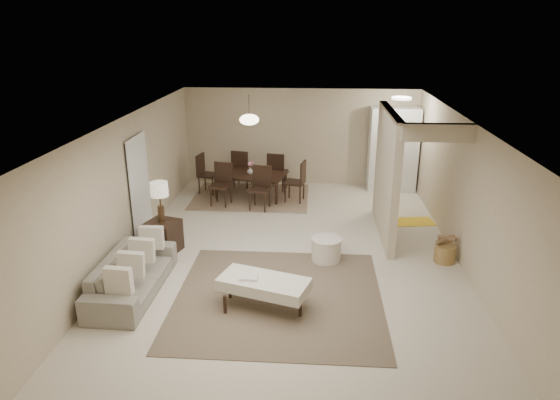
# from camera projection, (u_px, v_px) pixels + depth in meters

# --- Properties ---
(floor) EXTENTS (9.00, 9.00, 0.00)m
(floor) POSITION_uv_depth(u_px,v_px,m) (292.00, 257.00, 9.16)
(floor) COLOR beige
(floor) RESTS_ON ground
(ceiling) EXTENTS (9.00, 9.00, 0.00)m
(ceiling) POSITION_uv_depth(u_px,v_px,m) (293.00, 122.00, 8.32)
(ceiling) COLOR white
(ceiling) RESTS_ON back_wall
(back_wall) EXTENTS (6.00, 0.00, 6.00)m
(back_wall) POSITION_uv_depth(u_px,v_px,m) (300.00, 137.00, 12.97)
(back_wall) COLOR #BDAC8F
(back_wall) RESTS_ON floor
(left_wall) EXTENTS (0.00, 9.00, 9.00)m
(left_wall) POSITION_uv_depth(u_px,v_px,m) (125.00, 189.00, 8.94)
(left_wall) COLOR #BDAC8F
(left_wall) RESTS_ON floor
(right_wall) EXTENTS (0.00, 9.00, 9.00)m
(right_wall) POSITION_uv_depth(u_px,v_px,m) (467.00, 196.00, 8.54)
(right_wall) COLOR #BDAC8F
(right_wall) RESTS_ON floor
(partition) EXTENTS (0.15, 2.50, 2.50)m
(partition) POSITION_uv_depth(u_px,v_px,m) (386.00, 174.00, 9.80)
(partition) COLOR #BDAC8F
(partition) RESTS_ON floor
(doorway) EXTENTS (0.04, 0.90, 2.04)m
(doorway) POSITION_uv_depth(u_px,v_px,m) (139.00, 190.00, 9.58)
(doorway) COLOR black
(doorway) RESTS_ON floor
(pantry_cabinet) EXTENTS (1.20, 0.55, 2.10)m
(pantry_cabinet) POSITION_uv_depth(u_px,v_px,m) (393.00, 149.00, 12.55)
(pantry_cabinet) COLOR white
(pantry_cabinet) RESTS_ON floor
(flush_light) EXTENTS (0.44, 0.44, 0.05)m
(flush_light) POSITION_uv_depth(u_px,v_px,m) (402.00, 98.00, 11.19)
(flush_light) COLOR white
(flush_light) RESTS_ON ceiling
(living_rug) EXTENTS (3.20, 3.20, 0.01)m
(living_rug) POSITION_uv_depth(u_px,v_px,m) (279.00, 297.00, 7.81)
(living_rug) COLOR brown
(living_rug) RESTS_ON floor
(sofa) EXTENTS (2.13, 0.86, 0.62)m
(sofa) POSITION_uv_depth(u_px,v_px,m) (132.00, 275.00, 7.86)
(sofa) COLOR gray
(sofa) RESTS_ON floor
(ottoman_bench) EXTENTS (1.45, 0.99, 0.48)m
(ottoman_bench) POSITION_uv_depth(u_px,v_px,m) (264.00, 285.00, 7.42)
(ottoman_bench) COLOR white
(ottoman_bench) RESTS_ON living_rug
(side_table) EXTENTS (0.69, 0.69, 0.60)m
(side_table) POSITION_uv_depth(u_px,v_px,m) (163.00, 237.00, 9.28)
(side_table) COLOR black
(side_table) RESTS_ON floor
(table_lamp) EXTENTS (0.32, 0.32, 0.76)m
(table_lamp) POSITION_uv_depth(u_px,v_px,m) (159.00, 193.00, 8.99)
(table_lamp) COLOR #49341F
(table_lamp) RESTS_ON side_table
(round_pouf) EXTENTS (0.55, 0.55, 0.42)m
(round_pouf) POSITION_uv_depth(u_px,v_px,m) (326.00, 250.00, 8.96)
(round_pouf) COLOR white
(round_pouf) RESTS_ON floor
(wicker_basket) EXTENTS (0.50, 0.50, 0.32)m
(wicker_basket) POSITION_uv_depth(u_px,v_px,m) (445.00, 254.00, 8.93)
(wicker_basket) COLOR olive
(wicker_basket) RESTS_ON floor
(dining_rug) EXTENTS (2.80, 2.10, 0.01)m
(dining_rug) POSITION_uv_depth(u_px,v_px,m) (251.00, 197.00, 12.30)
(dining_rug) COLOR #7A624B
(dining_rug) RESTS_ON floor
(dining_table) EXTENTS (1.84, 1.27, 0.59)m
(dining_table) POSITION_uv_depth(u_px,v_px,m) (251.00, 186.00, 12.20)
(dining_table) COLOR black
(dining_table) RESTS_ON dining_rug
(dining_chairs) EXTENTS (2.70, 2.18, 1.00)m
(dining_chairs) POSITION_uv_depth(u_px,v_px,m) (250.00, 178.00, 12.14)
(dining_chairs) COLOR black
(dining_chairs) RESTS_ON dining_rug
(vase) EXTENTS (0.17, 0.17, 0.17)m
(vase) POSITION_uv_depth(u_px,v_px,m) (250.00, 171.00, 12.08)
(vase) COLOR silver
(vase) RESTS_ON dining_table
(yellow_mat) EXTENTS (0.91, 0.63, 0.01)m
(yellow_mat) POSITION_uv_depth(u_px,v_px,m) (414.00, 222.00, 10.77)
(yellow_mat) COLOR yellow
(yellow_mat) RESTS_ON floor
(pendant_light) EXTENTS (0.46, 0.46, 0.71)m
(pendant_light) POSITION_uv_depth(u_px,v_px,m) (249.00, 120.00, 11.66)
(pendant_light) COLOR #49341F
(pendant_light) RESTS_ON ceiling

